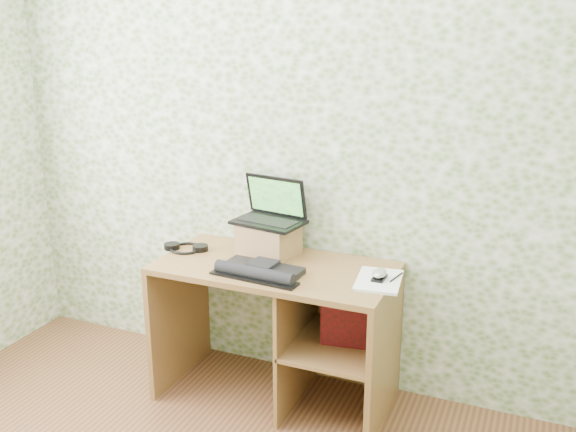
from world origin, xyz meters
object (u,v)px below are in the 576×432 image
at_px(riser, 269,239).
at_px(notepad, 379,280).
at_px(desk, 291,314).
at_px(keyboard, 259,271).
at_px(laptop, 272,211).

height_order(riser, notepad, riser).
height_order(desk, keyboard, keyboard).
bearing_deg(desk, notepad, -3.98).
height_order(desk, riser, riser).
bearing_deg(laptop, notepad, -7.36).
bearing_deg(notepad, desk, 168.75).
distance_m(riser, keyboard, 0.31).
xyz_separation_m(laptop, notepad, (0.64, -0.19, -0.22)).
relative_size(desk, notepad, 4.09).
bearing_deg(riser, keyboard, -74.70).
bearing_deg(keyboard, laptop, 108.20).
height_order(desk, notepad, notepad).
bearing_deg(notepad, laptop, 156.52).
xyz_separation_m(riser, keyboard, (0.08, -0.29, -0.06)).
bearing_deg(keyboard, desk, 64.91).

